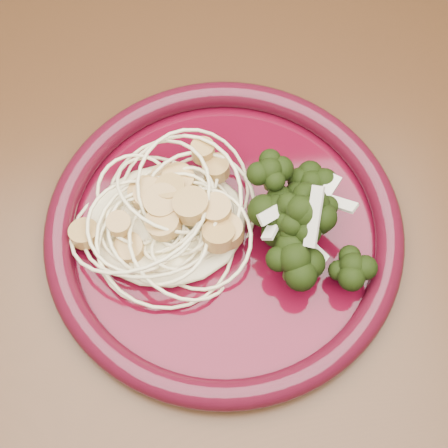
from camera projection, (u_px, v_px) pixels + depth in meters
The scene contains 6 objects.
dining_table at pixel (316, 331), 0.61m from camera, with size 1.20×0.80×0.75m.
dinner_plate at pixel (224, 229), 0.53m from camera, with size 0.36×0.36×0.03m.
spaghetti_pile at pixel (166, 218), 0.53m from camera, with size 0.14×0.12×0.03m, color #FAECB3.
scallop_cluster at pixel (162, 196), 0.49m from camera, with size 0.14×0.14×0.05m, color tan, non-canonical shape.
broccoli_pile at pixel (297, 223), 0.51m from camera, with size 0.09×0.15×0.05m, color black.
onion_garnish at pixel (301, 205), 0.48m from camera, with size 0.06×0.10×0.05m, color beige, non-canonical shape.
Camera 1 is at (-0.11, -0.16, 1.24)m, focal length 50.00 mm.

